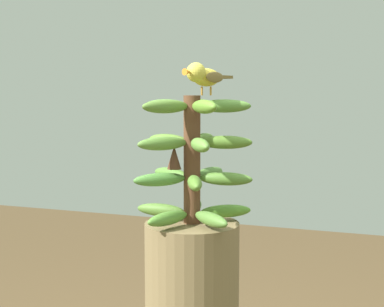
% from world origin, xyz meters
% --- Properties ---
extents(banana_bunch, '(0.31, 0.32, 0.33)m').
position_xyz_m(banana_bunch, '(-0.00, 0.00, 1.12)').
color(banana_bunch, brown).
rests_on(banana_bunch, banana_tree).
extents(perched_bird, '(0.18, 0.08, 0.08)m').
position_xyz_m(perched_bird, '(0.00, -0.03, 1.33)').
color(perched_bird, '#C68933').
rests_on(perched_bird, banana_bunch).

